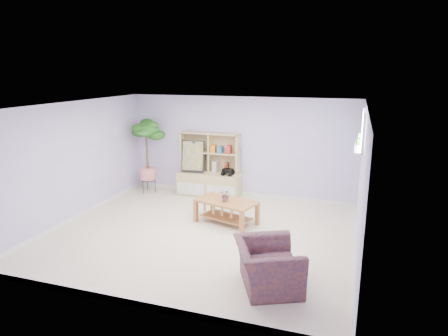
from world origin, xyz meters
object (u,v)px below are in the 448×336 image
(floor_tree, at_px, (147,157))
(armchair, at_px, (268,263))
(coffee_table, at_px, (226,212))
(storage_unit, at_px, (209,165))

(floor_tree, xyz_separation_m, armchair, (3.80, -3.50, -0.55))
(coffee_table, bearing_deg, armchair, -41.47)
(storage_unit, distance_m, coffee_table, 1.93)
(floor_tree, bearing_deg, coffee_table, -29.11)
(storage_unit, bearing_deg, armchair, -58.67)
(coffee_table, bearing_deg, storage_unit, 138.04)
(storage_unit, height_order, floor_tree, floor_tree)
(coffee_table, relative_size, floor_tree, 0.64)
(storage_unit, distance_m, armchair, 4.35)
(floor_tree, bearing_deg, storage_unit, 7.25)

